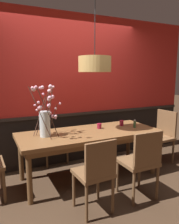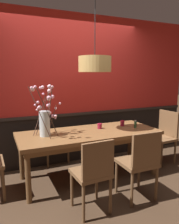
{
  "view_description": "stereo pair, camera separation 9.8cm",
  "coord_description": "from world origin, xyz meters",
  "px_view_note": "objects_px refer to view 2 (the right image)",
  "views": [
    {
      "loc": [
        -1.39,
        -2.89,
        1.6
      ],
      "look_at": [
        0.0,
        0.0,
        1.04
      ],
      "focal_mm": 34.66,
      "sensor_mm": 36.0,
      "label": 1
    },
    {
      "loc": [
        -1.3,
        -2.93,
        1.6
      ],
      "look_at": [
        0.0,
        0.0,
        1.04
      ],
      "focal_mm": 34.66,
      "sensor_mm": 36.0,
      "label": 2
    }
  ],
  "objects_px": {
    "chair_head_east_end": "(164,134)",
    "vase_with_blossoms": "(45,120)",
    "chair_near_side_left": "(93,172)",
    "chair_far_side_left": "(53,133)",
    "candle_holder_nearer_center": "(100,126)",
    "pendant_lamp": "(95,64)",
    "dining_table": "(89,137)",
    "candle_holder_nearer_edge": "(122,123)",
    "condiment_bottle": "(135,124)",
    "chair_near_side_right": "(140,161)"
  },
  "relations": [
    {
      "from": "chair_near_side_left",
      "to": "chair_near_side_right",
      "type": "bearing_deg",
      "value": 1.74
    },
    {
      "from": "vase_with_blossoms",
      "to": "condiment_bottle",
      "type": "bearing_deg",
      "value": -5.14
    },
    {
      "from": "chair_head_east_end",
      "to": "candle_holder_nearer_edge",
      "type": "distance_m",
      "value": 0.87
    },
    {
      "from": "chair_far_side_left",
      "to": "pendant_lamp",
      "type": "height_order",
      "value": "pendant_lamp"
    },
    {
      "from": "vase_with_blossoms",
      "to": "candle_holder_nearer_edge",
      "type": "xyz_separation_m",
      "value": [
        1.33,
        0.08,
        -0.19
      ]
    },
    {
      "from": "chair_far_side_left",
      "to": "candle_holder_nearer_edge",
      "type": "xyz_separation_m",
      "value": [
        1.02,
        -0.75,
        0.25
      ]
    },
    {
      "from": "chair_near_side_left",
      "to": "chair_head_east_end",
      "type": "bearing_deg",
      "value": 25.3
    },
    {
      "from": "vase_with_blossoms",
      "to": "pendant_lamp",
      "type": "relative_size",
      "value": 0.74
    },
    {
      "from": "vase_with_blossoms",
      "to": "pendant_lamp",
      "type": "bearing_deg",
      "value": -2.35
    },
    {
      "from": "chair_far_side_left",
      "to": "candle_holder_nearer_edge",
      "type": "distance_m",
      "value": 1.29
    },
    {
      "from": "dining_table",
      "to": "candle_holder_nearer_edge",
      "type": "height_order",
      "value": "candle_holder_nearer_edge"
    },
    {
      "from": "condiment_bottle",
      "to": "chair_head_east_end",
      "type": "bearing_deg",
      "value": 8.01
    },
    {
      "from": "vase_with_blossoms",
      "to": "candle_holder_nearer_edge",
      "type": "relative_size",
      "value": 8.06
    },
    {
      "from": "candle_holder_nearer_edge",
      "to": "chair_head_east_end",
      "type": "bearing_deg",
      "value": -7.5
    },
    {
      "from": "condiment_bottle",
      "to": "pendant_lamp",
      "type": "xyz_separation_m",
      "value": [
        -0.69,
        0.1,
        0.95
      ]
    },
    {
      "from": "candle_holder_nearer_center",
      "to": "candle_holder_nearer_edge",
      "type": "bearing_deg",
      "value": 1.36
    },
    {
      "from": "vase_with_blossoms",
      "to": "dining_table",
      "type": "bearing_deg",
      "value": -3.27
    },
    {
      "from": "dining_table",
      "to": "pendant_lamp",
      "type": "relative_size",
      "value": 2.14
    },
    {
      "from": "chair_far_side_left",
      "to": "condiment_bottle",
      "type": "distance_m",
      "value": 1.51
    },
    {
      "from": "chair_near_side_right",
      "to": "pendant_lamp",
      "type": "distance_m",
      "value": 1.5
    },
    {
      "from": "candle_holder_nearer_edge",
      "to": "candle_holder_nearer_center",
      "type": "bearing_deg",
      "value": -178.64
    },
    {
      "from": "chair_near_side_left",
      "to": "candle_holder_nearer_center",
      "type": "bearing_deg",
      "value": 59.82
    },
    {
      "from": "dining_table",
      "to": "candle_holder_nearer_edge",
      "type": "bearing_deg",
      "value": 10.02
    },
    {
      "from": "chair_head_east_end",
      "to": "candle_holder_nearer_edge",
      "type": "height_order",
      "value": "chair_head_east_end"
    },
    {
      "from": "vase_with_blossoms",
      "to": "condiment_bottle",
      "type": "relative_size",
      "value": 5.68
    },
    {
      "from": "candle_holder_nearer_edge",
      "to": "condiment_bottle",
      "type": "xyz_separation_m",
      "value": [
        0.12,
        -0.21,
        0.01
      ]
    },
    {
      "from": "chair_head_east_end",
      "to": "candle_holder_nearer_edge",
      "type": "xyz_separation_m",
      "value": [
        -0.83,
        0.11,
        0.25
      ]
    },
    {
      "from": "candle_holder_nearer_edge",
      "to": "vase_with_blossoms",
      "type": "bearing_deg",
      "value": -176.6
    },
    {
      "from": "chair_near_side_right",
      "to": "chair_head_east_end",
      "type": "relative_size",
      "value": 0.97
    },
    {
      "from": "chair_near_side_left",
      "to": "chair_far_side_left",
      "type": "bearing_deg",
      "value": 90.76
    },
    {
      "from": "chair_far_side_left",
      "to": "pendant_lamp",
      "type": "xyz_separation_m",
      "value": [
        0.44,
        -0.86,
        1.22
      ]
    },
    {
      "from": "dining_table",
      "to": "condiment_bottle",
      "type": "height_order",
      "value": "condiment_bottle"
    },
    {
      "from": "candle_holder_nearer_edge",
      "to": "dining_table",
      "type": "bearing_deg",
      "value": -169.98
    },
    {
      "from": "chair_head_east_end",
      "to": "condiment_bottle",
      "type": "xyz_separation_m",
      "value": [
        -0.71,
        -0.1,
        0.27
      ]
    },
    {
      "from": "chair_head_east_end",
      "to": "vase_with_blossoms",
      "type": "xyz_separation_m",
      "value": [
        -2.16,
        0.03,
        0.44
      ]
    },
    {
      "from": "pendant_lamp",
      "to": "chair_far_side_left",
      "type": "bearing_deg",
      "value": 117.15
    },
    {
      "from": "chair_near_side_left",
      "to": "condiment_bottle",
      "type": "height_order",
      "value": "chair_near_side_left"
    },
    {
      "from": "pendant_lamp",
      "to": "chair_near_side_left",
      "type": "bearing_deg",
      "value": -116.04
    },
    {
      "from": "chair_near_side_left",
      "to": "candle_holder_nearer_edge",
      "type": "relative_size",
      "value": 9.75
    },
    {
      "from": "candle_holder_nearer_edge",
      "to": "pendant_lamp",
      "type": "distance_m",
      "value": 1.13
    },
    {
      "from": "condiment_bottle",
      "to": "chair_far_side_left",
      "type": "bearing_deg",
      "value": 139.63
    },
    {
      "from": "dining_table",
      "to": "pendant_lamp",
      "type": "distance_m",
      "value": 1.1
    },
    {
      "from": "chair_near_side_right",
      "to": "condiment_bottle",
      "type": "height_order",
      "value": "chair_near_side_right"
    },
    {
      "from": "dining_table",
      "to": "chair_far_side_left",
      "type": "bearing_deg",
      "value": 112.12
    },
    {
      "from": "chair_near_side_left",
      "to": "pendant_lamp",
      "type": "bearing_deg",
      "value": 63.96
    },
    {
      "from": "candle_holder_nearer_center",
      "to": "condiment_bottle",
      "type": "bearing_deg",
      "value": -19.82
    },
    {
      "from": "chair_near_side_left",
      "to": "candle_holder_nearer_edge",
      "type": "xyz_separation_m",
      "value": [
        0.99,
        0.97,
        0.27
      ]
    },
    {
      "from": "candle_holder_nearer_edge",
      "to": "pendant_lamp",
      "type": "relative_size",
      "value": 0.09
    },
    {
      "from": "chair_head_east_end",
      "to": "candle_holder_nearer_center",
      "type": "xyz_separation_m",
      "value": [
        -1.26,
        0.1,
        0.25
      ]
    },
    {
      "from": "dining_table",
      "to": "condiment_bottle",
      "type": "relative_size",
      "value": 16.47
    }
  ]
}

